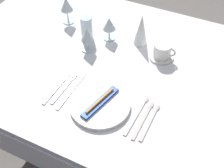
# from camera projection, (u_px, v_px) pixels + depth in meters

# --- Properties ---
(ground_plane) EXTENTS (6.00, 6.00, 0.00)m
(ground_plane) POSITION_uv_depth(u_px,v_px,m) (118.00, 141.00, 1.94)
(ground_plane) COLOR slate
(dining_table) EXTENTS (1.80, 1.11, 0.74)m
(dining_table) POSITION_uv_depth(u_px,v_px,m) (119.00, 75.00, 1.45)
(dining_table) COLOR white
(dining_table) RESTS_ON ground
(dinner_plate) EXTENTS (0.26, 0.26, 0.02)m
(dinner_plate) POSITION_uv_depth(u_px,v_px,m) (100.00, 104.00, 1.21)
(dinner_plate) COLOR white
(dinner_plate) RESTS_ON dining_table
(toothbrush_package) EXTENTS (0.09, 0.21, 0.02)m
(toothbrush_package) POSITION_uv_depth(u_px,v_px,m) (100.00, 102.00, 1.20)
(toothbrush_package) COLOR blue
(toothbrush_package) RESTS_ON dinner_plate
(fork_outer) EXTENTS (0.02, 0.23, 0.00)m
(fork_outer) POSITION_uv_depth(u_px,v_px,m) (72.00, 90.00, 1.27)
(fork_outer) COLOR beige
(fork_outer) RESTS_ON dining_table
(fork_inner) EXTENTS (0.02, 0.21, 0.00)m
(fork_inner) POSITION_uv_depth(u_px,v_px,m) (66.00, 86.00, 1.29)
(fork_inner) COLOR beige
(fork_inner) RESTS_ON dining_table
(fork_salad) EXTENTS (0.02, 0.22, 0.00)m
(fork_salad) POSITION_uv_depth(u_px,v_px,m) (58.00, 86.00, 1.29)
(fork_salad) COLOR beige
(fork_salad) RESTS_ON dining_table
(spoon_soup) EXTENTS (0.03, 0.23, 0.01)m
(spoon_soup) POSITION_uv_depth(u_px,v_px,m) (139.00, 110.00, 1.20)
(spoon_soup) COLOR beige
(spoon_soup) RESTS_ON dining_table
(spoon_dessert) EXTENTS (0.03, 0.22, 0.01)m
(spoon_dessert) POSITION_uv_depth(u_px,v_px,m) (145.00, 115.00, 1.18)
(spoon_dessert) COLOR beige
(spoon_dessert) RESTS_ON dining_table
(spoon_tea) EXTENTS (0.03, 0.21, 0.01)m
(spoon_tea) POSITION_uv_depth(u_px,v_px,m) (152.00, 117.00, 1.17)
(spoon_tea) COLOR beige
(spoon_tea) RESTS_ON dining_table
(saucer_left) EXTENTS (0.12, 0.12, 0.01)m
(saucer_left) POSITION_uv_depth(u_px,v_px,m) (161.00, 57.00, 1.42)
(saucer_left) COLOR white
(saucer_left) RESTS_ON dining_table
(coffee_cup_left) EXTENTS (0.11, 0.09, 0.07)m
(coffee_cup_left) POSITION_uv_depth(u_px,v_px,m) (162.00, 50.00, 1.39)
(coffee_cup_left) COLOR white
(coffee_cup_left) RESTS_ON saucer_left
(wine_glass_centre) EXTENTS (0.07, 0.07, 0.15)m
(wine_glass_centre) POSITION_uv_depth(u_px,v_px,m) (66.00, 6.00, 1.55)
(wine_glass_centre) COLOR silver
(wine_glass_centre) RESTS_ON dining_table
(wine_glass_left) EXTENTS (0.07, 0.07, 0.13)m
(wine_glass_left) POSITION_uv_depth(u_px,v_px,m) (87.00, 35.00, 1.40)
(wine_glass_left) COLOR silver
(wine_glass_left) RESTS_ON dining_table
(wine_glass_right) EXTENTS (0.07, 0.07, 0.13)m
(wine_glass_right) POSITION_uv_depth(u_px,v_px,m) (109.00, 25.00, 1.46)
(wine_glass_right) COLOR silver
(wine_glass_right) RESTS_ON dining_table
(drink_tumbler) EXTENTS (0.06, 0.06, 0.12)m
(drink_tumbler) POSITION_uv_depth(u_px,v_px,m) (87.00, 27.00, 1.49)
(drink_tumbler) COLOR silver
(drink_tumbler) RESTS_ON dining_table
(napkin_folded) EXTENTS (0.07, 0.07, 0.17)m
(napkin_folded) POSITION_uv_depth(u_px,v_px,m) (141.00, 30.00, 1.44)
(napkin_folded) COLOR white
(napkin_folded) RESTS_ON dining_table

